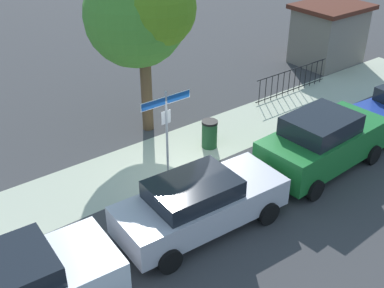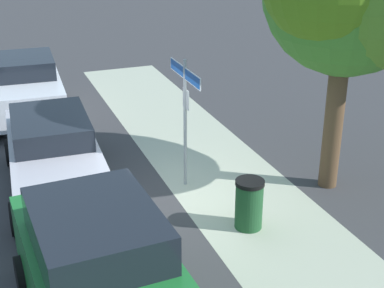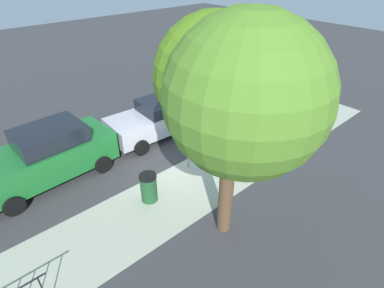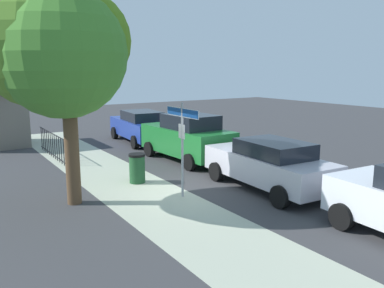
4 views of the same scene
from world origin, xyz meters
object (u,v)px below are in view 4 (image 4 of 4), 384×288
object	(u,v)px
car_silver	(269,164)
trash_bin	(137,168)
car_green	(187,137)
car_blue	(140,126)
street_sign	(182,130)
shade_tree	(58,48)

from	to	relation	value
car_silver	trash_bin	distance (m)	4.29
car_green	car_blue	bearing A→B (deg)	-4.80
street_sign	car_silver	distance (m)	3.03
car_blue	trash_bin	bearing A→B (deg)	158.16
street_sign	trash_bin	xyz separation A→B (m)	(2.07, 0.50, -1.52)
street_sign	shade_tree	world-z (taller)	shade_tree
trash_bin	car_silver	bearing A→B (deg)	-132.59
shade_tree	car_silver	bearing A→B (deg)	-109.43
car_blue	trash_bin	size ratio (longest dim) A/B	4.86
car_green	car_blue	distance (m)	4.80
car_silver	car_blue	xyz separation A→B (m)	(9.60, -0.18, 0.02)
shade_tree	car_blue	size ratio (longest dim) A/B	1.27
car_silver	shade_tree	bearing A→B (deg)	73.12
street_sign	trash_bin	bearing A→B (deg)	13.54
street_sign	car_green	world-z (taller)	street_sign
car_blue	trash_bin	distance (m)	7.49
car_blue	car_silver	bearing A→B (deg)	-176.47
car_green	car_blue	world-z (taller)	car_green
car_green	trash_bin	size ratio (longest dim) A/B	4.61
car_blue	car_green	bearing A→B (deg)	-177.37
shade_tree	trash_bin	world-z (taller)	shade_tree
street_sign	shade_tree	distance (m)	3.99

